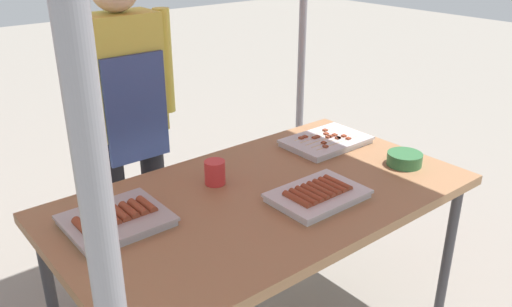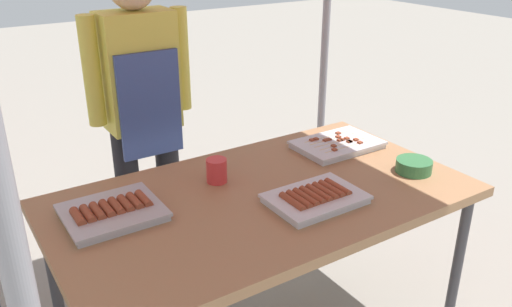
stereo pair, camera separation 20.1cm
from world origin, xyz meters
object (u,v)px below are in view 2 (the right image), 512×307
at_px(tray_pork_links, 112,212).
at_px(vendor_woman, 142,101).
at_px(condiment_bowl, 414,166).
at_px(tray_meat_skewers, 337,144).
at_px(drink_cup_near_edge, 217,170).
at_px(tray_grilled_sausages, 315,198).
at_px(stall_table, 263,206).

bearing_deg(tray_pork_links, vendor_woman, 60.19).
bearing_deg(vendor_woman, condiment_bowl, 127.27).
relative_size(tray_meat_skewers, drink_cup_near_edge, 3.98).
distance_m(tray_grilled_sausages, tray_pork_links, 0.74).
bearing_deg(stall_table, drink_cup_near_edge, 117.54).
bearing_deg(tray_grilled_sausages, vendor_woman, 104.72).
relative_size(stall_table, tray_grilled_sausages, 4.57).
height_order(condiment_bowl, drink_cup_near_edge, drink_cup_near_edge).
relative_size(stall_table, tray_meat_skewers, 4.14).
relative_size(drink_cup_near_edge, vendor_woman, 0.06).
height_order(condiment_bowl, vendor_woman, vendor_woman).
bearing_deg(stall_table, tray_grilled_sausages, -53.49).
bearing_deg(condiment_bowl, tray_grilled_sausages, 178.60).
relative_size(tray_grilled_sausages, condiment_bowl, 2.35).
bearing_deg(vendor_woman, tray_meat_skewers, 136.21).
bearing_deg(drink_cup_near_edge, stall_table, -62.46).
xyz_separation_m(stall_table, tray_grilled_sausages, (0.12, -0.17, 0.07)).
xyz_separation_m(stall_table, drink_cup_near_edge, (-0.10, 0.19, 0.10)).
bearing_deg(tray_meat_skewers, tray_pork_links, -177.45).
bearing_deg(tray_grilled_sausages, tray_meat_skewers, 40.67).
bearing_deg(tray_meat_skewers, tray_grilled_sausages, -139.33).
relative_size(stall_table, condiment_bowl, 10.74).
height_order(drink_cup_near_edge, vendor_woman, vendor_woman).
xyz_separation_m(tray_pork_links, vendor_woman, (0.40, 0.70, 0.15)).
bearing_deg(tray_pork_links, drink_cup_near_edge, 5.79).
xyz_separation_m(stall_table, tray_pork_links, (-0.54, 0.14, 0.07)).
distance_m(tray_grilled_sausages, drink_cup_near_edge, 0.42).
bearing_deg(tray_pork_links, tray_meat_skewers, 2.55).
bearing_deg(vendor_woman, drink_cup_near_edge, 93.87).
bearing_deg(tray_meat_skewers, vendor_woman, 136.21).
height_order(tray_meat_skewers, vendor_woman, vendor_woman).
distance_m(condiment_bowl, vendor_woman, 1.29).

